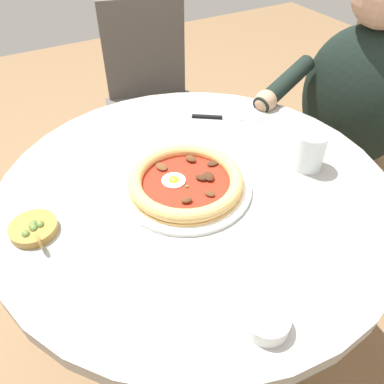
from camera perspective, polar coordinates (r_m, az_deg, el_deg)
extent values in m
cube|color=brown|center=(1.51, 0.32, -20.67)|extent=(6.00, 6.00, 0.02)
cylinder|color=#999993|center=(0.94, 0.48, 0.13)|extent=(0.94, 0.94, 0.04)
cylinder|color=gray|center=(1.20, 0.39, -12.58)|extent=(0.10, 0.10, 0.67)
cylinder|color=gray|center=(1.49, 0.32, -20.31)|extent=(0.52, 0.52, 0.02)
cylinder|color=white|center=(0.91, -1.00, 0.86)|extent=(0.31, 0.31, 0.01)
cylinder|color=tan|center=(0.91, -1.01, 1.25)|extent=(0.27, 0.27, 0.01)
torus|color=tan|center=(0.90, -1.02, 1.88)|extent=(0.27, 0.27, 0.03)
cylinder|color=#A82314|center=(0.91, -1.01, 1.49)|extent=(0.25, 0.25, 0.00)
cylinder|color=white|center=(0.90, -2.70, 1.70)|extent=(0.06, 0.06, 0.00)
ellipsoid|color=yellow|center=(0.90, -2.71, 1.80)|extent=(0.03, 0.03, 0.02)
ellipsoid|color=#4C2D19|center=(0.87, 2.55, -0.27)|extent=(0.03, 0.03, 0.01)
ellipsoid|color=brown|center=(0.84, -4.63, -2.17)|extent=(0.03, 0.02, 0.01)
ellipsoid|color=#3D2314|center=(0.95, 3.06, 4.25)|extent=(0.02, 0.03, 0.01)
ellipsoid|color=#3D2314|center=(0.91, 1.37, 2.13)|extent=(0.03, 0.03, 0.01)
ellipsoid|color=#4C2D19|center=(0.85, -0.78, -1.22)|extent=(0.02, 0.03, 0.01)
ellipsoid|color=#3D2314|center=(0.91, 2.45, 2.34)|extent=(0.04, 0.03, 0.01)
ellipsoid|color=#4C2D19|center=(0.96, -0.19, 4.92)|extent=(0.03, 0.03, 0.01)
ellipsoid|color=brown|center=(0.94, -4.51, 3.74)|extent=(0.04, 0.03, 0.01)
ellipsoid|color=#2D6B28|center=(0.89, -0.74, 0.86)|extent=(0.01, 0.01, 0.00)
ellipsoid|color=#2D6B28|center=(0.98, 2.30, 5.22)|extent=(0.01, 0.01, 0.00)
ellipsoid|color=#2D6B28|center=(0.90, -1.14, 1.51)|extent=(0.01, 0.01, 0.00)
cylinder|color=silver|center=(1.00, 16.84, 5.92)|extent=(0.08, 0.08, 0.10)
cylinder|color=silver|center=(1.01, 16.52, 4.55)|extent=(0.07, 0.07, 0.04)
cube|color=silver|center=(1.18, 7.85, 10.51)|extent=(0.09, 0.12, 0.00)
cube|color=black|center=(1.17, 2.23, 11.00)|extent=(0.06, 0.08, 0.01)
cylinder|color=white|center=(0.69, 10.92, -18.20)|extent=(0.08, 0.08, 0.03)
cylinder|color=olive|center=(0.68, 11.00, -17.87)|extent=(0.06, 0.06, 0.01)
cylinder|color=olive|center=(0.88, -22.28, -4.99)|extent=(0.10, 0.10, 0.02)
torus|color=olive|center=(0.82, -21.55, -6.76)|extent=(0.03, 0.01, 0.03)
ellipsoid|color=#516B2D|center=(0.86, -22.26, -4.97)|extent=(0.02, 0.02, 0.02)
ellipsoid|color=#516B2D|center=(0.87, -22.37, -4.75)|extent=(0.02, 0.02, 0.02)
ellipsoid|color=#516B2D|center=(0.86, -21.41, -4.50)|extent=(0.02, 0.02, 0.02)
ellipsoid|color=#516B2D|center=(0.86, -23.24, -5.71)|extent=(0.02, 0.02, 0.02)
ellipsoid|color=#516B2D|center=(0.87, -22.24, -4.41)|extent=(0.02, 0.02, 0.02)
cube|color=#282833|center=(1.71, 18.74, -1.36)|extent=(0.39, 0.35, 0.45)
ellipsoid|color=black|center=(1.45, 22.80, 12.36)|extent=(0.42, 0.30, 0.49)
cylinder|color=black|center=(1.31, 13.48, 15.26)|extent=(0.13, 0.27, 0.11)
sphere|color=tan|center=(1.24, 10.76, 12.98)|extent=(0.07, 0.07, 0.07)
cube|color=#957050|center=(1.60, 21.55, 5.68)|extent=(0.47, 0.47, 0.02)
cylinder|color=#8E6B4C|center=(1.68, 11.51, -0.25)|extent=(0.02, 0.02, 0.45)
cylinder|color=#8E6B4C|center=(1.57, 21.42, -6.70)|extent=(0.02, 0.02, 0.45)
cylinder|color=#8E6B4C|center=(1.93, 18.22, 4.41)|extent=(0.02, 0.02, 0.45)
cube|color=#504A45|center=(1.74, -5.65, 10.97)|extent=(0.49, 0.49, 0.02)
cube|color=#504A45|center=(1.81, -7.06, 19.98)|extent=(0.13, 0.35, 0.42)
cylinder|color=#4C4742|center=(1.72, -10.16, 0.62)|extent=(0.02, 0.02, 0.44)
cylinder|color=#4C4742|center=(1.75, 1.46, 2.30)|extent=(0.02, 0.02, 0.44)
cylinder|color=#4C4742|center=(2.00, -11.05, 7.16)|extent=(0.02, 0.02, 0.44)
cylinder|color=#4C4742|center=(2.03, -0.94, 8.54)|extent=(0.02, 0.02, 0.44)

